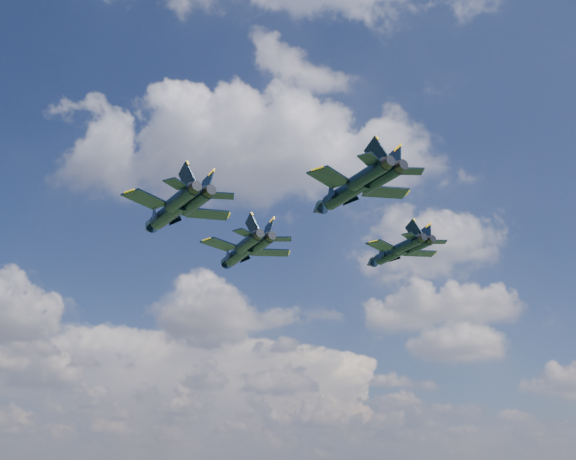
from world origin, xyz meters
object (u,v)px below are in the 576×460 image
(jet_left, at_px, (168,214))
(jet_right, at_px, (390,254))
(jet_lead, at_px, (238,254))
(jet_slot, at_px, (344,193))

(jet_left, height_order, jet_right, jet_left)
(jet_lead, xyz_separation_m, jet_left, (-5.17, -20.93, -1.86))
(jet_right, distance_m, jet_slot, 23.31)
(jet_left, height_order, jet_slot, jet_left)
(jet_right, xyz_separation_m, jet_slot, (-6.28, -22.44, -0.42))
(jet_lead, bearing_deg, jet_right, -43.01)
(jet_lead, distance_m, jet_left, 21.64)
(jet_lead, relative_size, jet_right, 1.25)
(jet_left, xyz_separation_m, jet_right, (27.61, 16.50, -0.39))
(jet_left, distance_m, jet_right, 32.17)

